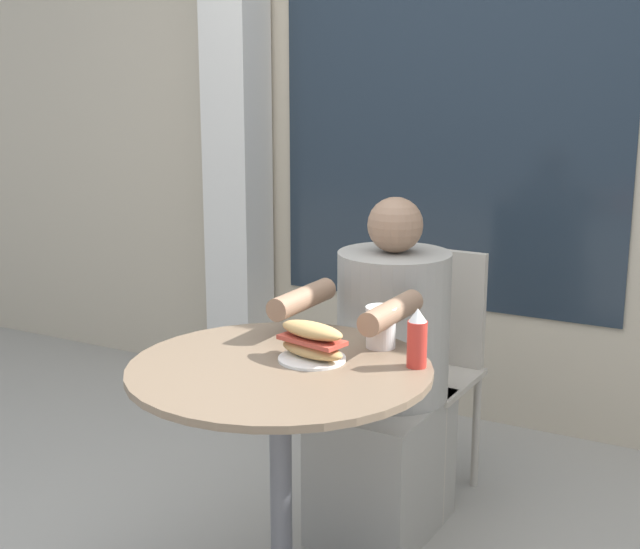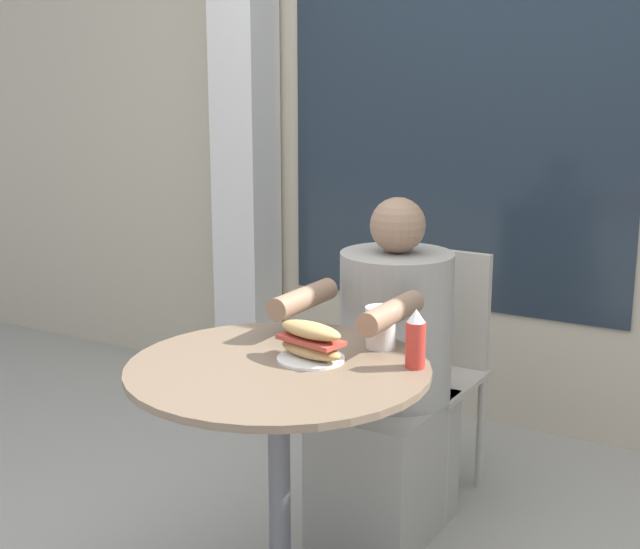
# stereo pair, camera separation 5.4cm
# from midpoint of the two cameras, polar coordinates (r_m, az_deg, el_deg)

# --- Properties ---
(storefront_wall) EXTENTS (8.00, 0.09, 2.80)m
(storefront_wall) POSITION_cam_midpoint_polar(r_m,az_deg,el_deg) (3.75, 10.34, 11.39)
(storefront_wall) COLOR #B7A88E
(storefront_wall) RESTS_ON ground_plane
(lattice_pillar) EXTENTS (0.23, 0.23, 2.40)m
(lattice_pillar) POSITION_cam_midpoint_polar(r_m,az_deg,el_deg) (4.10, -5.71, 8.89)
(lattice_pillar) COLOR beige
(lattice_pillar) RESTS_ON ground_plane
(cafe_table) EXTENTS (0.81, 0.81, 0.74)m
(cafe_table) POSITION_cam_midpoint_polar(r_m,az_deg,el_deg) (2.43, -3.20, -10.12)
(cafe_table) COLOR brown
(cafe_table) RESTS_ON ground_plane
(diner_chair) EXTENTS (0.39, 0.39, 0.87)m
(diner_chair) POSITION_cam_midpoint_polar(r_m,az_deg,el_deg) (3.21, 6.47, -4.74)
(diner_chair) COLOR #ADA393
(diner_chair) RESTS_ON ground_plane
(seated_diner) EXTENTS (0.37, 0.66, 1.11)m
(seated_diner) POSITION_cam_midpoint_polar(r_m,az_deg,el_deg) (2.92, 3.76, -7.51)
(seated_diner) COLOR gray
(seated_diner) RESTS_ON ground_plane
(sandwich_on_plate) EXTENTS (0.21, 0.18, 0.10)m
(sandwich_on_plate) POSITION_cam_midpoint_polar(r_m,az_deg,el_deg) (2.38, -1.17, -4.40)
(sandwich_on_plate) COLOR white
(sandwich_on_plate) RESTS_ON cafe_table
(drink_cup) EXTENTS (0.09, 0.09, 0.12)m
(drink_cup) POSITION_cam_midpoint_polar(r_m,az_deg,el_deg) (2.49, 3.30, -3.37)
(drink_cup) COLOR silver
(drink_cup) RESTS_ON cafe_table
(condiment_bottle) EXTENTS (0.05, 0.05, 0.16)m
(condiment_bottle) POSITION_cam_midpoint_polar(r_m,az_deg,el_deg) (2.33, 5.57, -4.12)
(condiment_bottle) COLOR red
(condiment_bottle) RESTS_ON cafe_table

